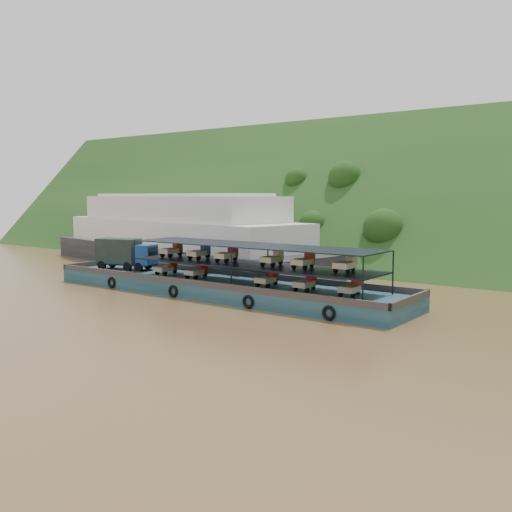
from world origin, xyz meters
The scene contains 4 objects.
ground centered at (0.00, 0.00, 0.00)m, with size 160.00×160.00×0.00m, color brown.
hillside centered at (0.00, 36.00, 0.00)m, with size 140.00×28.00×28.00m, color #193412.
cargo_barge centered at (-4.39, -0.23, 1.07)m, with size 35.00×7.18×4.54m.
passenger_ferry centered at (-20.94, 12.45, 3.83)m, with size 44.87×18.71×8.83m.
Camera 1 is at (28.39, -37.62, 8.58)m, focal length 40.00 mm.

